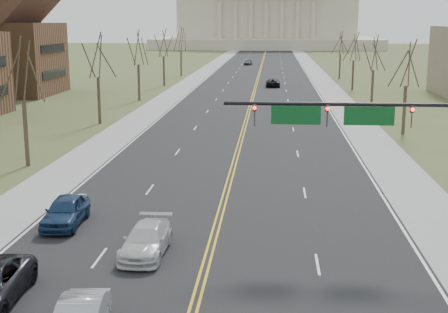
% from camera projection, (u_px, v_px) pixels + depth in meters
% --- Properties ---
extents(road, '(20.00, 380.00, 0.01)m').
position_uv_depth(road, '(259.00, 76.00, 125.81)').
color(road, black).
rests_on(road, ground).
extents(cross_road, '(120.00, 14.00, 0.01)m').
position_uv_depth(cross_road, '(196.00, 299.00, 24.49)').
color(cross_road, black).
rests_on(cross_road, ground).
extents(sidewalk_left, '(4.00, 380.00, 0.03)m').
position_uv_depth(sidewalk_left, '(200.00, 75.00, 126.73)').
color(sidewalk_left, gray).
rests_on(sidewalk_left, ground).
extents(sidewalk_right, '(4.00, 380.00, 0.03)m').
position_uv_depth(sidewalk_right, '(319.00, 76.00, 124.90)').
color(sidewalk_right, gray).
rests_on(sidewalk_right, ground).
extents(center_line, '(0.42, 380.00, 0.01)m').
position_uv_depth(center_line, '(259.00, 75.00, 125.81)').
color(center_line, gold).
rests_on(center_line, road).
extents(edge_line_left, '(0.15, 380.00, 0.01)m').
position_uv_depth(edge_line_left, '(210.00, 75.00, 126.56)').
color(edge_line_left, silver).
rests_on(edge_line_left, road).
extents(edge_line_right, '(0.15, 380.00, 0.01)m').
position_uv_depth(edge_line_right, '(308.00, 76.00, 125.06)').
color(edge_line_right, silver).
rests_on(edge_line_right, road).
extents(capitol, '(90.00, 60.00, 50.00)m').
position_uv_depth(capitol, '(267.00, 13.00, 259.12)').
color(capitol, beige).
rests_on(capitol, ground).
extents(signal_mast, '(12.12, 0.44, 7.20)m').
position_uv_depth(signal_mast, '(367.00, 126.00, 30.00)').
color(signal_mast, black).
rests_on(signal_mast, ground).
extents(tree_l_0, '(3.96, 3.96, 9.00)m').
position_uv_depth(tree_l_0, '(22.00, 74.00, 45.63)').
color(tree_l_0, '#3D3124').
rests_on(tree_l_0, ground).
extents(tree_r_1, '(3.74, 3.74, 8.50)m').
position_uv_depth(tree_r_1, '(407.00, 66.00, 58.94)').
color(tree_r_1, '#3D3124').
rests_on(tree_r_1, ground).
extents(tree_l_1, '(3.96, 3.96, 9.00)m').
position_uv_depth(tree_l_1, '(97.00, 58.00, 65.12)').
color(tree_l_1, '#3D3124').
rests_on(tree_l_1, ground).
extents(tree_r_2, '(3.74, 3.74, 8.50)m').
position_uv_depth(tree_r_2, '(374.00, 55.00, 78.43)').
color(tree_r_2, '#3D3124').
rests_on(tree_r_2, ground).
extents(tree_l_2, '(3.96, 3.96, 9.00)m').
position_uv_depth(tree_l_2, '(138.00, 50.00, 84.60)').
color(tree_l_2, '#3D3124').
rests_on(tree_l_2, ground).
extents(tree_r_3, '(3.74, 3.74, 8.50)m').
position_uv_depth(tree_r_3, '(354.00, 48.00, 97.91)').
color(tree_r_3, '#3D3124').
rests_on(tree_r_3, ground).
extents(tree_l_3, '(3.96, 3.96, 9.00)m').
position_uv_depth(tree_l_3, '(163.00, 44.00, 104.09)').
color(tree_l_3, '#3D3124').
rests_on(tree_l_3, ground).
extents(tree_r_4, '(3.74, 3.74, 8.50)m').
position_uv_depth(tree_r_4, '(341.00, 44.00, 117.40)').
color(tree_r_4, '#3D3124').
rests_on(tree_r_4, ground).
extents(tree_l_4, '(3.96, 3.96, 9.00)m').
position_uv_depth(tree_l_4, '(181.00, 41.00, 123.58)').
color(tree_l_4, '#3D3124').
rests_on(tree_l_4, ground).
extents(car_sb_inner_second, '(2.02, 4.77, 1.37)m').
position_uv_depth(car_sb_inner_second, '(146.00, 240.00, 29.09)').
color(car_sb_inner_second, silver).
rests_on(car_sb_inner_second, road).
extents(car_sb_outer_second, '(2.03, 4.66, 1.56)m').
position_uv_depth(car_sb_outer_second, '(66.00, 211.00, 33.25)').
color(car_sb_outer_second, navy).
rests_on(car_sb_outer_second, road).
extents(car_far_nb, '(2.36, 4.93, 1.36)m').
position_uv_depth(car_far_nb, '(273.00, 83.00, 104.24)').
color(car_far_nb, black).
rests_on(car_far_nb, road).
extents(car_far_sb, '(2.24, 4.43, 1.45)m').
position_uv_depth(car_far_sb, '(248.00, 62.00, 156.28)').
color(car_far_sb, '#52555A').
rests_on(car_far_sb, road).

